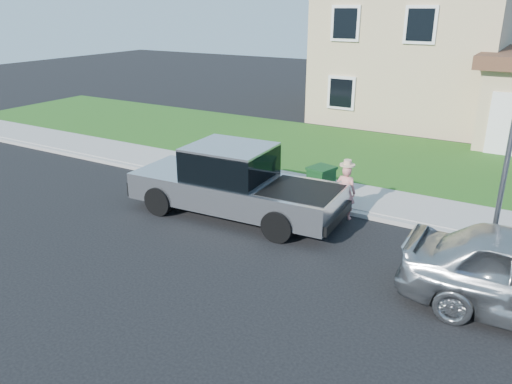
% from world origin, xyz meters
% --- Properties ---
extents(ground, '(80.00, 80.00, 0.00)m').
position_xyz_m(ground, '(0.00, 0.00, 0.00)').
color(ground, black).
rests_on(ground, ground).
extents(curb, '(40.00, 0.20, 0.12)m').
position_xyz_m(curb, '(1.00, 2.90, 0.06)').
color(curb, gray).
rests_on(curb, ground).
extents(sidewalk, '(40.00, 2.00, 0.15)m').
position_xyz_m(sidewalk, '(1.00, 4.00, 0.07)').
color(sidewalk, gray).
rests_on(sidewalk, ground).
extents(lawn, '(40.00, 7.00, 0.10)m').
position_xyz_m(lawn, '(1.00, 8.50, 0.05)').
color(lawn, '#165017').
rests_on(lawn, ground).
extents(house, '(14.00, 11.30, 6.85)m').
position_xyz_m(house, '(1.31, 16.38, 3.17)').
color(house, '#C8B480').
rests_on(house, ground).
extents(pickup_truck, '(5.95, 2.35, 1.92)m').
position_xyz_m(pickup_truck, '(-0.81, 1.29, 0.90)').
color(pickup_truck, black).
rests_on(pickup_truck, ground).
extents(woman, '(0.54, 0.39, 1.63)m').
position_xyz_m(woman, '(1.84, 2.59, 0.77)').
color(woman, tan).
rests_on(woman, ground).
extents(trash_bin, '(0.76, 0.83, 0.99)m').
position_xyz_m(trash_bin, '(0.91, 3.10, 0.65)').
color(trash_bin, '#0F3916').
rests_on(trash_bin, sidewalk).
extents(street_lamp, '(0.26, 0.63, 4.82)m').
position_xyz_m(street_lamp, '(5.50, 1.95, 2.75)').
color(street_lamp, slate).
rests_on(street_lamp, ground).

